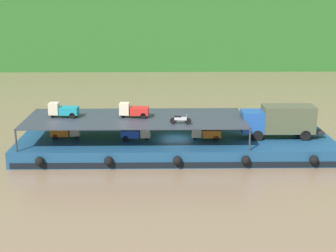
{
  "coord_description": "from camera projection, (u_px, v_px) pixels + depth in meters",
  "views": [
    {
      "loc": [
        -1.47,
        -44.51,
        14.75
      ],
      "look_at": [
        -0.73,
        0.0,
        2.7
      ],
      "focal_mm": 52.39,
      "sensor_mm": 36.0,
      "label": 1
    }
  ],
  "objects": [
    {
      "name": "covered_lorry",
      "position": [
        280.0,
        120.0,
        46.21
      ],
      "size": [
        7.87,
        2.35,
        3.1
      ],
      "color": "#1E4C99",
      "rests_on": "cargo_barge"
    },
    {
      "name": "mini_truck_upper_mid",
      "position": [
        133.0,
        110.0,
        45.89
      ],
      "size": [
        2.79,
        1.29,
        1.38
      ],
      "color": "red",
      "rests_on": "cargo_rack"
    },
    {
      "name": "mini_truck_lower_mid",
      "position": [
        205.0,
        132.0,
        45.88
      ],
      "size": [
        2.78,
        1.27,
        1.38
      ],
      "color": "orange",
      "rests_on": "cargo_barge"
    },
    {
      "name": "mini_truck_upper_stern",
      "position": [
        63.0,
        110.0,
        45.97
      ],
      "size": [
        2.78,
        1.27,
        1.38
      ],
      "color": "teal",
      "rests_on": "cargo_rack"
    },
    {
      "name": "motorcycle_upper_port",
      "position": [
        180.0,
        120.0,
        43.54
      ],
      "size": [
        1.9,
        0.55,
        0.87
      ],
      "color": "black",
      "rests_on": "cargo_rack"
    },
    {
      "name": "mini_truck_lower_aft",
      "position": [
        136.0,
        133.0,
        45.77
      ],
      "size": [
        2.77,
        1.25,
        1.38
      ],
      "color": "#1E47B7",
      "rests_on": "cargo_barge"
    },
    {
      "name": "ground_plane",
      "position": [
        176.0,
        153.0,
        46.84
      ],
      "size": [
        400.0,
        400.0,
        0.0
      ],
      "primitive_type": "plane",
      "color": "#7F664C"
    },
    {
      "name": "mini_truck_lower_stern",
      "position": [
        66.0,
        131.0,
        46.3
      ],
      "size": [
        2.79,
        1.28,
        1.38
      ],
      "color": "orange",
      "rests_on": "cargo_barge"
    },
    {
      "name": "cargo_rack",
      "position": [
        135.0,
        119.0,
        45.88
      ],
      "size": [
        20.41,
        7.87,
        2.0
      ],
      "color": "#2D333D",
      "rests_on": "cargo_barge"
    },
    {
      "name": "cargo_barge",
      "position": [
        176.0,
        146.0,
        46.6
      ],
      "size": [
        29.61,
        9.31,
        1.5
      ],
      "color": "navy",
      "rests_on": "ground"
    }
  ]
}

